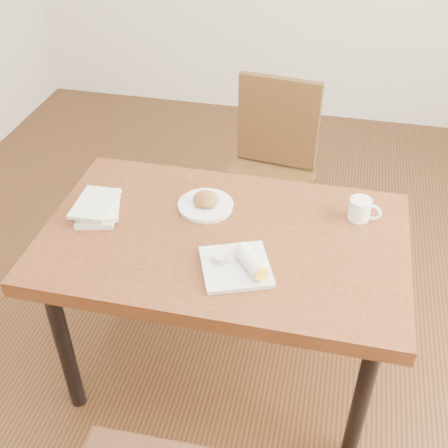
% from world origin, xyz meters
% --- Properties ---
extents(ground, '(4.00, 5.00, 0.01)m').
position_xyz_m(ground, '(0.00, 0.00, -0.01)').
color(ground, '#472814').
rests_on(ground, ground).
extents(table, '(1.30, 0.80, 0.75)m').
position_xyz_m(table, '(0.00, 0.00, 0.67)').
color(table, brown).
rests_on(table, ground).
extents(chair_far, '(0.47, 0.47, 0.95)m').
position_xyz_m(chair_far, '(0.05, 0.82, 0.55)').
color(chair_far, '#483214').
rests_on(chair_far, ground).
extents(plate_scone, '(0.21, 0.21, 0.07)m').
position_xyz_m(plate_scone, '(-0.10, 0.15, 0.77)').
color(plate_scone, white).
rests_on(plate_scone, table).
extents(coffee_mug, '(0.12, 0.08, 0.08)m').
position_xyz_m(coffee_mug, '(0.47, 0.21, 0.79)').
color(coffee_mug, white).
rests_on(coffee_mug, table).
extents(plate_burrito, '(0.29, 0.29, 0.07)m').
position_xyz_m(plate_burrito, '(0.09, -0.17, 0.77)').
color(plate_burrito, white).
rests_on(plate_burrito, table).
extents(book_stack, '(0.20, 0.24, 0.05)m').
position_xyz_m(book_stack, '(-0.49, 0.02, 0.78)').
color(book_stack, white).
rests_on(book_stack, table).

